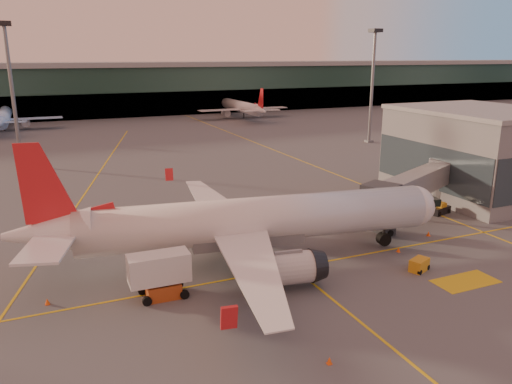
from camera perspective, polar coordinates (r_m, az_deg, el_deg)
name	(u,v)px	position (r m, az deg, el deg)	size (l,w,h in m)	color
ground	(268,300)	(43.06, 1.40, -12.20)	(600.00, 600.00, 0.00)	#4C4F54
taxi_markings	(108,186)	(82.02, -16.60, 0.68)	(100.12, 173.00, 0.01)	gold
terminal	(89,90)	(177.46, -18.58, 11.01)	(400.00, 20.00, 17.60)	#19382D
gate_building	(478,152)	(79.48, 24.07, 4.17)	(18.40, 22.40, 12.60)	slate
mast_west_near	(11,84)	(100.78, -26.17, 10.98)	(2.40, 2.40, 25.60)	slate
mast_east_near	(373,78)	(120.07, 13.19, 12.59)	(2.40, 2.40, 25.60)	slate
main_airplane	(244,223)	(48.65, -1.37, -3.52)	(42.53, 38.52, 12.86)	white
jet_bridge	(420,184)	(65.69, 18.25, 0.86)	(20.90, 11.98, 6.21)	slate
catering_truck	(160,273)	(43.23, -10.92, -9.07)	(5.14, 2.40, 3.95)	#A24117
gpu_cart	(419,265)	(50.55, 18.16, -7.93)	(2.37, 1.92, 1.20)	orange
pushback_tug	(439,209)	(69.05, 20.22, -1.83)	(3.22, 2.22, 1.51)	black
cone_nose	(428,234)	(60.33, 19.11, -4.52)	(0.44, 0.44, 0.56)	#FF540D
cone_tail	(47,301)	(45.61, -22.75, -11.47)	(0.42, 0.42, 0.54)	#FF540D
cone_wing_right	(329,360)	(35.49, 8.39, -18.51)	(0.39, 0.39, 0.50)	#FF540D
cone_wing_left	(191,210)	(66.12, -7.48, -2.06)	(0.42, 0.42, 0.53)	#FF540D
cone_fwd	(399,250)	(54.63, 15.98, -6.36)	(0.41, 0.41, 0.52)	#FF540D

